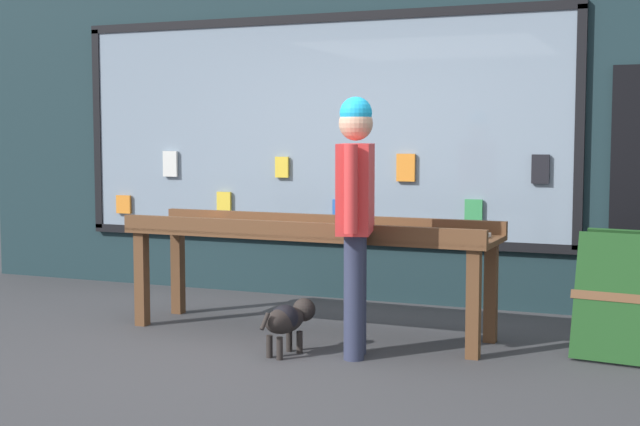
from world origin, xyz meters
The scene contains 6 objects.
ground_plane centered at (0.00, 0.00, 0.00)m, with size 40.00×40.00×0.00m, color #38383A.
shopfront_facade centered at (0.00, 2.39, 1.75)m, with size 8.62×0.29×3.53m.
display_table_main centered at (0.00, 0.83, 0.73)m, with size 2.92×0.76×0.90m.
person_browsing centered at (0.58, 0.28, 1.06)m, with size 0.33×0.68×1.79m.
small_dog centered at (0.12, 0.16, 0.25)m, with size 0.27×0.56×0.37m.
sandwich_board_sign centered at (2.30, 1.04, 0.44)m, with size 0.69×0.80×0.85m.
Camera 1 is at (2.62, -5.43, 1.53)m, focal length 50.00 mm.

